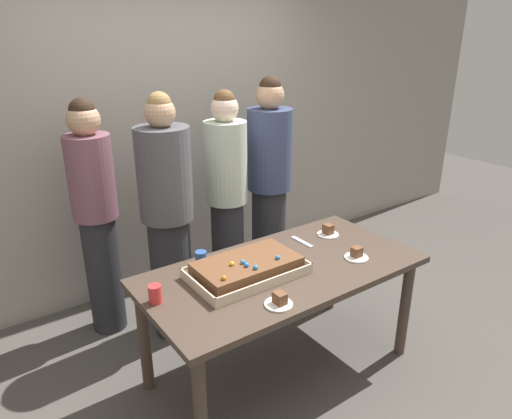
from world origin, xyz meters
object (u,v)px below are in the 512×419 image
at_px(cake_server_utensil, 302,242).
at_px(plated_slice_far_left, 279,301).
at_px(person_green_shirt_behind, 269,184).
at_px(plated_slice_near_right, 356,255).
at_px(drink_cup_middle, 201,259).
at_px(person_left_edge_reaching, 168,218).
at_px(sheet_cake, 247,268).
at_px(party_table, 282,281).
at_px(person_striped_tie_right, 227,200).
at_px(drink_cup_nearest, 155,294).
at_px(person_serving_front, 96,215).
at_px(plated_slice_near_left, 328,232).

bearing_deg(cake_server_utensil, plated_slice_far_left, -139.39).
xyz_separation_m(plated_slice_far_left, person_green_shirt_behind, (0.85, 1.23, 0.15)).
xyz_separation_m(plated_slice_near_right, plated_slice_far_left, (-0.73, -0.14, 0.00)).
height_order(drink_cup_middle, person_green_shirt_behind, person_green_shirt_behind).
xyz_separation_m(drink_cup_middle, person_left_edge_reaching, (0.02, 0.49, 0.10)).
bearing_deg(sheet_cake, drink_cup_middle, 123.12).
distance_m(party_table, drink_cup_middle, 0.51).
distance_m(sheet_cake, cake_server_utensil, 0.58).
bearing_deg(person_striped_tie_right, person_green_shirt_behind, 122.63).
relative_size(sheet_cake, drink_cup_middle, 6.65).
xyz_separation_m(party_table, drink_cup_middle, (-0.39, 0.30, 0.14)).
bearing_deg(drink_cup_nearest, person_left_edge_reaching, 59.67).
relative_size(plated_slice_near_right, person_striped_tie_right, 0.09).
distance_m(person_serving_front, person_striped_tie_right, 0.93).
distance_m(cake_server_utensil, person_serving_front, 1.42).
bearing_deg(plated_slice_far_left, cake_server_utensil, 40.61).
xyz_separation_m(party_table, person_serving_front, (-0.75, 1.12, 0.24)).
height_order(person_serving_front, person_striped_tie_right, person_striped_tie_right).
height_order(cake_server_utensil, person_green_shirt_behind, person_green_shirt_behind).
relative_size(drink_cup_middle, cake_server_utensil, 0.50).
bearing_deg(party_table, plated_slice_near_left, 19.14).
distance_m(party_table, person_serving_front, 1.37).
bearing_deg(person_striped_tie_right, cake_server_utensil, 40.67).
bearing_deg(plated_slice_near_left, sheet_cake, -169.41).
height_order(cake_server_utensil, person_left_edge_reaching, person_left_edge_reaching).
xyz_separation_m(person_green_shirt_behind, person_striped_tie_right, (-0.44, -0.06, -0.03)).
distance_m(cake_server_utensil, person_green_shirt_behind, 0.78).
distance_m(plated_slice_far_left, drink_cup_middle, 0.62).
height_order(plated_slice_near_left, person_left_edge_reaching, person_left_edge_reaching).
relative_size(person_green_shirt_behind, person_left_edge_reaching, 1.02).
relative_size(plated_slice_far_left, person_striped_tie_right, 0.09).
bearing_deg(person_left_edge_reaching, plated_slice_far_left, -5.49).
bearing_deg(drink_cup_middle, plated_slice_near_left, -6.30).
height_order(party_table, drink_cup_nearest, drink_cup_nearest).
bearing_deg(plated_slice_near_left, person_serving_front, 144.80).
distance_m(plated_slice_near_right, person_green_shirt_behind, 1.10).
height_order(drink_cup_nearest, person_serving_front, person_serving_front).
distance_m(sheet_cake, person_left_edge_reaching, 0.77).
xyz_separation_m(sheet_cake, plated_slice_far_left, (-0.04, -0.35, -0.03)).
relative_size(sheet_cake, cake_server_utensil, 3.32).
bearing_deg(person_left_edge_reaching, person_green_shirt_behind, 86.72).
xyz_separation_m(party_table, cake_server_utensil, (0.33, 0.20, 0.10)).
xyz_separation_m(plated_slice_far_left, person_left_edge_reaching, (-0.10, 1.10, 0.12)).
bearing_deg(person_serving_front, plated_slice_far_left, -7.30).
relative_size(sheet_cake, person_left_edge_reaching, 0.38).
bearing_deg(plated_slice_near_right, plated_slice_far_left, -169.09).
height_order(plated_slice_far_left, drink_cup_middle, drink_cup_middle).
relative_size(plated_slice_far_left, person_left_edge_reaching, 0.09).
bearing_deg(party_table, drink_cup_middle, 142.91).
bearing_deg(plated_slice_far_left, drink_cup_middle, 101.67).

